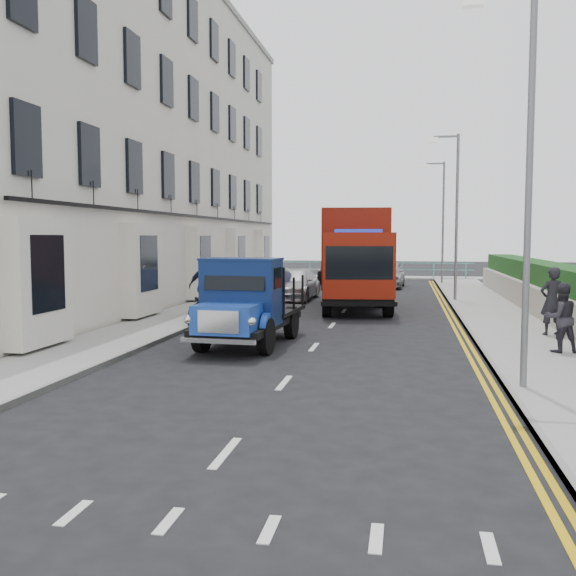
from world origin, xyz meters
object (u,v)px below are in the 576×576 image
Objects in this scene: lamp_mid at (454,207)px; lamp_far at (441,215)px; red_lorry at (354,256)px; parked_car_front at (221,303)px; lamp_near at (522,164)px; bedford_lorry at (243,308)px; pedestrian_east_near at (552,301)px.

lamp_mid and lamp_far have the same top height.
red_lorry is 6.57m from parked_car_front.
lamp_near is at bearing -90.00° from lamp_far.
red_lorry is (-3.93, -12.84, -1.97)m from lamp_far.
lamp_mid reaches higher than red_lorry.
lamp_far is 0.93× the size of red_lorry.
lamp_near is 1.47× the size of bedford_lorry.
lamp_near is 1.00× the size of lamp_far.
lamp_near is at bearing -90.00° from lamp_mid.
lamp_near is at bearing -50.69° from parked_car_front.
lamp_mid is at bearing 68.09° from bedford_lorry.
pedestrian_east_near is (7.80, 2.81, 0.03)m from bedford_lorry.
red_lorry is at bearing -68.50° from pedestrian_east_near.
lamp_far is at bearing 61.81° from parked_car_front.
bedford_lorry is at bearing -71.72° from parked_car_front.
parked_car_front is (-3.85, -5.14, -1.40)m from red_lorry.
lamp_near reaches higher than bedford_lorry.
lamp_near is 3.81× the size of pedestrian_east_near.
lamp_near is 11.67m from parked_car_front.
lamp_mid reaches higher than bedford_lorry.
red_lorry is 4.09× the size of pedestrian_east_near.
lamp_far is at bearing 78.70° from bedford_lorry.
bedford_lorry is 2.59× the size of pedestrian_east_near.
lamp_far is at bearing 65.71° from red_lorry.
lamp_mid is 10.25m from pedestrian_east_near.
lamp_far is 19.87m from parked_car_front.
parked_car_front is at bearing -28.93° from pedestrian_east_near.
red_lorry reaches higher than pedestrian_east_near.
lamp_near reaches higher than pedestrian_east_near.
pedestrian_east_near is at bearing 73.22° from lamp_near.
lamp_near is 7.29m from pedestrian_east_near.
lamp_far reaches higher than red_lorry.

